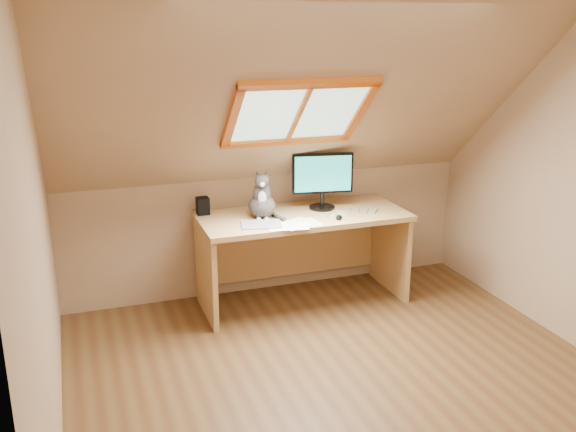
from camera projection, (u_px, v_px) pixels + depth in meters
name	position (u px, v px, depth m)	size (l,w,h in m)	color
ground	(353.00, 390.00, 4.07)	(3.50, 3.50, 0.00)	brown
room_shell	(368.00, 174.00, 3.57)	(3.52, 3.52, 2.41)	tan
desk	(300.00, 238.00, 5.28)	(1.67, 0.73, 0.76)	tan
monitor	(322.00, 177.00, 5.20)	(0.50, 0.21, 0.46)	black
cat	(262.00, 200.00, 5.01)	(0.27, 0.30, 0.39)	#47423F
desk_speaker	(203.00, 206.00, 5.11)	(0.10, 0.10, 0.14)	black
graphics_tablet	(261.00, 224.00, 4.85)	(0.30, 0.21, 0.01)	#B2B2B7
mouse	(339.00, 217.00, 5.00)	(0.05, 0.09, 0.03)	black
papers	(298.00, 224.00, 4.87)	(0.35, 0.30, 0.01)	white
cables	(354.00, 213.00, 5.16)	(0.51, 0.26, 0.01)	silver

